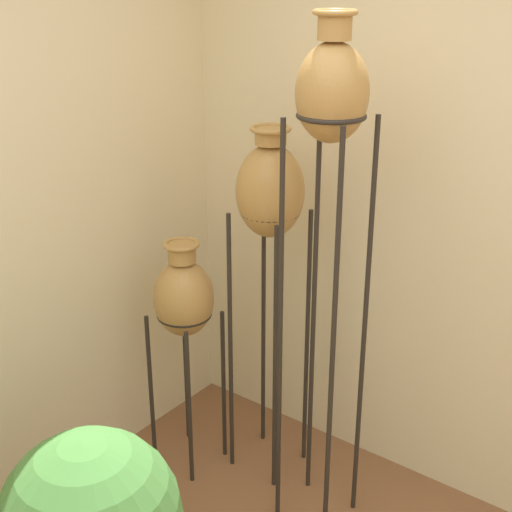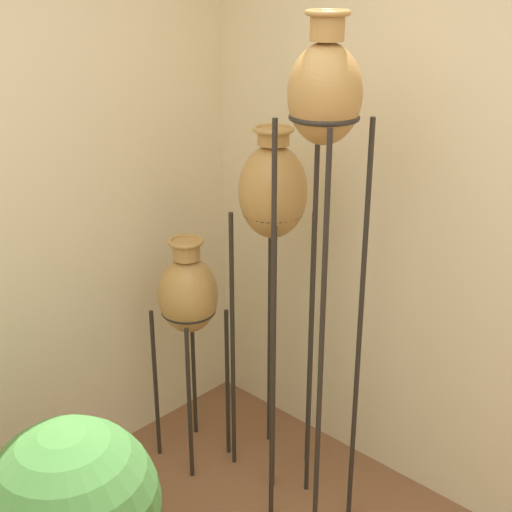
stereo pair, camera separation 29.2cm
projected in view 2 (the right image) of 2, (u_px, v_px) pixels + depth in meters
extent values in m
cylinder|color=#28231E|center=(321.00, 362.00, 2.62)|extent=(0.02, 0.02, 1.73)
cylinder|color=#28231E|center=(359.00, 339.00, 2.78)|extent=(0.02, 0.02, 1.73)
cylinder|color=#28231E|center=(273.00, 340.00, 2.77)|extent=(0.02, 0.02, 1.73)
cylinder|color=#28231E|center=(312.00, 319.00, 2.93)|extent=(0.02, 0.02, 1.73)
torus|color=#28231E|center=(324.00, 117.00, 2.45)|extent=(0.25, 0.25, 0.02)
ellipsoid|color=#B28447|center=(325.00, 94.00, 2.42)|extent=(0.26, 0.26, 0.35)
cylinder|color=#B28447|center=(327.00, 27.00, 2.33)|extent=(0.12, 0.12, 0.09)
torus|color=#B28447|center=(328.00, 13.00, 2.32)|extent=(0.15, 0.15, 0.02)
cylinder|color=#28231E|center=(273.00, 366.00, 3.04)|extent=(0.02, 0.02, 1.27)
cylinder|color=#28231E|center=(310.00, 345.00, 3.21)|extent=(0.02, 0.02, 1.27)
cylinder|color=#28231E|center=(233.00, 346.00, 3.20)|extent=(0.02, 0.02, 1.27)
cylinder|color=#28231E|center=(270.00, 327.00, 3.36)|extent=(0.02, 0.02, 1.27)
torus|color=#28231E|center=(273.00, 212.00, 2.96)|extent=(0.25, 0.25, 0.02)
ellipsoid|color=#B28447|center=(273.00, 192.00, 2.93)|extent=(0.29, 0.29, 0.39)
cylinder|color=#B28447|center=(273.00, 137.00, 2.84)|extent=(0.13, 0.13, 0.06)
torus|color=#B28447|center=(274.00, 129.00, 2.83)|extent=(0.17, 0.17, 0.02)
cylinder|color=#28231E|center=(189.00, 405.00, 3.20)|extent=(0.02, 0.02, 0.78)
cylinder|color=#28231E|center=(227.00, 384.00, 3.36)|extent=(0.02, 0.02, 0.78)
cylinder|color=#28231E|center=(156.00, 385.00, 3.35)|extent=(0.02, 0.02, 0.78)
cylinder|color=#28231E|center=(194.00, 366.00, 3.51)|extent=(0.02, 0.02, 0.78)
torus|color=#28231E|center=(189.00, 311.00, 3.21)|extent=(0.25, 0.25, 0.02)
ellipsoid|color=#B28447|center=(188.00, 295.00, 3.18)|extent=(0.27, 0.27, 0.35)
cylinder|color=#B28447|center=(186.00, 250.00, 3.10)|extent=(0.12, 0.12, 0.08)
torus|color=#B28447|center=(186.00, 241.00, 3.08)|extent=(0.16, 0.16, 0.02)
sphere|color=#47843D|center=(71.00, 507.00, 2.50)|extent=(0.64, 0.64, 0.64)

